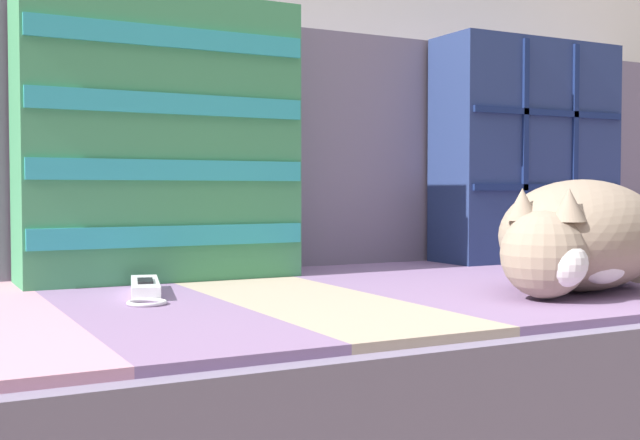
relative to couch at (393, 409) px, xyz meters
name	(u,v)px	position (x,y,z in m)	size (l,w,h in m)	color
couch	(393,409)	(0.00, 0.00, 0.00)	(1.90, 0.85, 0.38)	gray
sofa_backrest	(292,149)	(0.00, 0.35, 0.41)	(1.86, 0.14, 0.43)	slate
throw_pillow_quilted	(526,152)	(0.45, 0.21, 0.41)	(0.39, 0.14, 0.43)	navy
throw_pillow_striped	(160,139)	(-0.30, 0.21, 0.41)	(0.43, 0.14, 0.44)	#3D8956
sleeping_cat	(578,238)	(0.16, -0.21, 0.27)	(0.36, 0.31, 0.15)	gray
game_remote_near	(145,288)	(-0.37, 0.03, 0.20)	(0.09, 0.21, 0.02)	white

